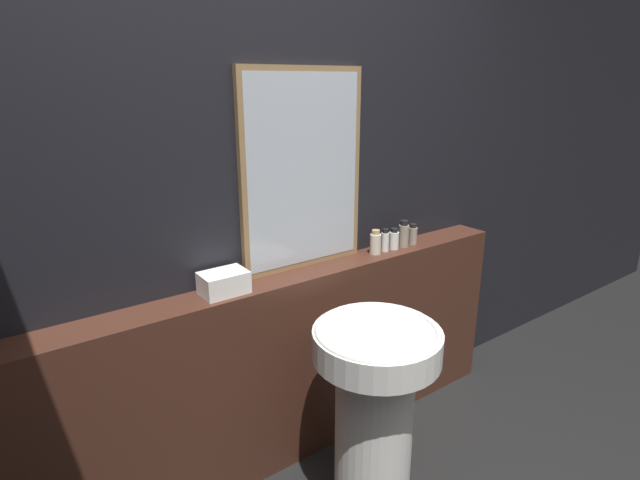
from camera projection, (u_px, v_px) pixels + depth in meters
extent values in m
cube|color=black|center=(278.00, 201.00, 2.23)|extent=(8.00, 0.06, 2.50)
cube|color=#422319|center=(296.00, 366.00, 2.38)|extent=(2.51, 0.19, 0.93)
cylinder|color=white|center=(373.00, 433.00, 2.09)|extent=(0.32, 0.32, 0.72)
cylinder|color=white|center=(377.00, 344.00, 1.96)|extent=(0.51, 0.51, 0.12)
torus|color=white|center=(377.00, 331.00, 1.94)|extent=(0.50, 0.50, 0.02)
cube|color=#937047|center=(303.00, 171.00, 2.21)|extent=(0.63, 0.03, 0.89)
cube|color=#B2BCC6|center=(304.00, 171.00, 2.21)|extent=(0.58, 0.02, 0.84)
cube|color=white|center=(224.00, 283.00, 2.03)|extent=(0.19, 0.13, 0.09)
cylinder|color=beige|center=(375.00, 244.00, 2.49)|extent=(0.06, 0.06, 0.10)
cylinder|color=tan|center=(376.00, 232.00, 2.47)|extent=(0.04, 0.04, 0.02)
cylinder|color=white|center=(385.00, 242.00, 2.53)|extent=(0.04, 0.04, 0.10)
cylinder|color=black|center=(385.00, 231.00, 2.51)|extent=(0.03, 0.03, 0.02)
cylinder|color=white|center=(394.00, 240.00, 2.56)|extent=(0.05, 0.05, 0.09)
cylinder|color=black|center=(394.00, 230.00, 2.54)|extent=(0.04, 0.04, 0.02)
cylinder|color=gray|center=(404.00, 236.00, 2.60)|extent=(0.05, 0.05, 0.12)
cylinder|color=black|center=(404.00, 223.00, 2.57)|extent=(0.04, 0.04, 0.03)
cylinder|color=gray|center=(413.00, 236.00, 2.64)|extent=(0.05, 0.05, 0.09)
cylinder|color=black|center=(413.00, 226.00, 2.62)|extent=(0.03, 0.03, 0.02)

